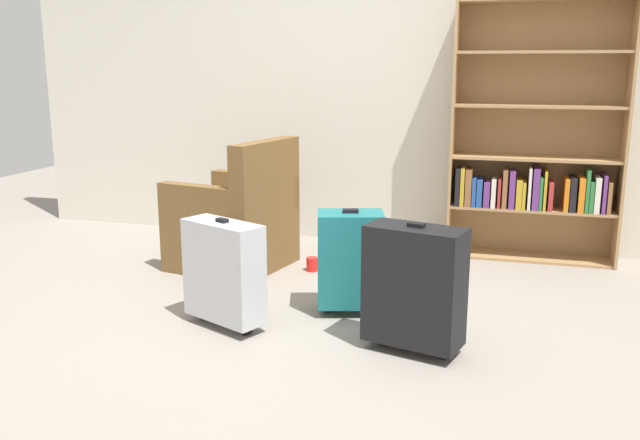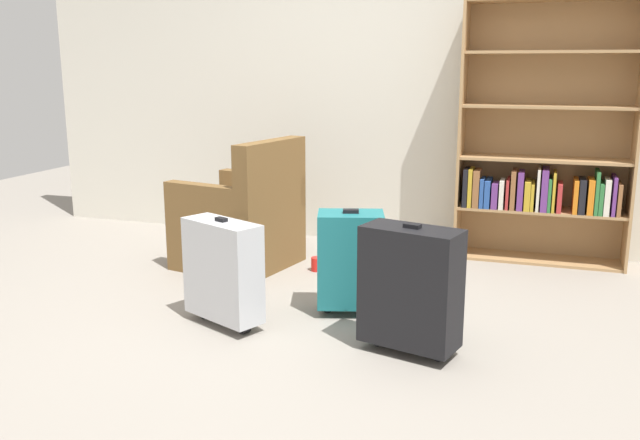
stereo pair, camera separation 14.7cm
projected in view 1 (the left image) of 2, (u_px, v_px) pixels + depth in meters
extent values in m
plane|color=gray|center=(291.00, 334.00, 3.58)|extent=(10.26, 10.26, 0.00)
cube|color=beige|center=(374.00, 77.00, 5.25)|extent=(5.86, 0.10, 2.60)
cube|color=#A87F51|center=(454.00, 131.00, 4.95)|extent=(0.02, 0.32, 1.83)
cube|color=#A87F51|center=(625.00, 136.00, 4.64)|extent=(0.02, 0.32, 1.83)
cube|color=#A87F51|center=(536.00, 132.00, 4.94)|extent=(1.18, 0.02, 1.83)
cube|color=#A87F51|center=(528.00, 257.00, 5.00)|extent=(1.14, 0.30, 0.02)
cube|color=#A87F51|center=(531.00, 208.00, 4.92)|extent=(1.14, 0.30, 0.02)
cube|color=#A87F51|center=(535.00, 158.00, 4.84)|extent=(1.14, 0.30, 0.02)
cube|color=#A87F51|center=(539.00, 106.00, 4.76)|extent=(1.14, 0.30, 0.02)
cube|color=#A87F51|center=(542.00, 52.00, 4.67)|extent=(1.14, 0.30, 0.02)
cube|color=#A87F51|center=(546.00, 0.00, 4.60)|extent=(1.14, 0.30, 0.02)
cube|color=black|center=(458.00, 186.00, 4.97)|extent=(0.03, 0.18, 0.27)
cube|color=gold|center=(463.00, 186.00, 4.96)|extent=(0.03, 0.18, 0.28)
cube|color=brown|center=(469.00, 187.00, 4.96)|extent=(0.04, 0.20, 0.27)
cube|color=#264C99|center=(474.00, 191.00, 4.94)|extent=(0.03, 0.18, 0.21)
cube|color=#264C99|center=(480.00, 191.00, 4.97)|extent=(0.04, 0.26, 0.20)
cube|color=#66337F|center=(487.00, 194.00, 4.93)|extent=(0.04, 0.18, 0.18)
cube|color=silver|center=(494.00, 192.00, 4.91)|extent=(0.03, 0.18, 0.21)
cube|color=#B22D2D|center=(500.00, 191.00, 4.93)|extent=(0.02, 0.25, 0.21)
cube|color=brown|center=(505.00, 187.00, 4.91)|extent=(0.03, 0.24, 0.28)
cube|color=#66337F|center=(512.00, 189.00, 4.88)|extent=(0.04, 0.20, 0.27)
cube|color=gold|center=(519.00, 193.00, 4.88)|extent=(0.04, 0.22, 0.21)
cube|color=gold|center=(524.00, 194.00, 4.89)|extent=(0.02, 0.26, 0.19)
cube|color=silver|center=(529.00, 187.00, 4.87)|extent=(0.02, 0.26, 0.30)
cube|color=#66337F|center=(536.00, 187.00, 4.86)|extent=(0.04, 0.27, 0.29)
cube|color=#2D7238|center=(541.00, 192.00, 4.86)|extent=(0.02, 0.26, 0.23)
cube|color=gold|center=(545.00, 189.00, 4.83)|extent=(0.02, 0.23, 0.28)
cube|color=#B22D2D|center=(550.00, 195.00, 4.82)|extent=(0.03, 0.20, 0.20)
cube|color=orange|center=(566.00, 193.00, 4.81)|extent=(0.03, 0.25, 0.23)
cube|color=black|center=(572.00, 193.00, 4.78)|extent=(0.04, 0.22, 0.24)
cube|color=orange|center=(581.00, 194.00, 4.76)|extent=(0.04, 0.20, 0.24)
cube|color=#2D7238|center=(586.00, 190.00, 4.76)|extent=(0.02, 0.24, 0.30)
cube|color=#2D7238|center=(590.00, 195.00, 4.76)|extent=(0.03, 0.24, 0.22)
cube|color=silver|center=(596.00, 194.00, 4.73)|extent=(0.04, 0.20, 0.25)
cube|color=#66337F|center=(603.00, 193.00, 4.74)|extent=(0.02, 0.25, 0.27)
cube|color=brown|center=(608.00, 196.00, 4.72)|extent=(0.03, 0.23, 0.22)
cube|color=brown|center=(232.00, 238.00, 4.77)|extent=(0.83, 0.83, 0.40)
cube|color=#91724F|center=(231.00, 205.00, 4.72)|extent=(0.67, 0.61, 0.08)
cube|color=brown|center=(266.00, 178.00, 4.54)|extent=(0.26, 0.71, 0.50)
cube|color=brown|center=(254.00, 188.00, 4.96)|extent=(0.71, 0.24, 0.22)
cube|color=brown|center=(204.00, 202.00, 4.45)|extent=(0.71, 0.24, 0.22)
cylinder|color=red|center=(312.00, 264.00, 4.68)|extent=(0.08, 0.08, 0.10)
torus|color=red|center=(319.00, 264.00, 4.67)|extent=(0.06, 0.01, 0.06)
cube|color=#19666B|center=(350.00, 259.00, 3.84)|extent=(0.42, 0.34, 0.54)
cube|color=black|center=(351.00, 211.00, 3.78)|extent=(0.10, 0.07, 0.02)
cylinder|color=black|center=(327.00, 308.00, 3.91)|extent=(0.06, 0.06, 0.05)
cylinder|color=black|center=(372.00, 308.00, 3.91)|extent=(0.06, 0.06, 0.05)
cube|color=black|center=(414.00, 285.00, 3.30)|extent=(0.51, 0.34, 0.58)
cube|color=black|center=(416.00, 225.00, 3.24)|extent=(0.09, 0.06, 0.02)
cylinder|color=black|center=(382.00, 339.00, 3.46)|extent=(0.06, 0.06, 0.05)
cylinder|color=black|center=(444.00, 353.00, 3.29)|extent=(0.06, 0.06, 0.05)
cube|color=#B7BABF|center=(224.00, 271.00, 3.62)|extent=(0.50, 0.36, 0.53)
cube|color=black|center=(222.00, 220.00, 3.56)|extent=(0.08, 0.06, 0.02)
cylinder|color=black|center=(206.00, 315.00, 3.79)|extent=(0.07, 0.07, 0.05)
cylinder|color=black|center=(246.00, 330.00, 3.58)|extent=(0.07, 0.07, 0.05)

